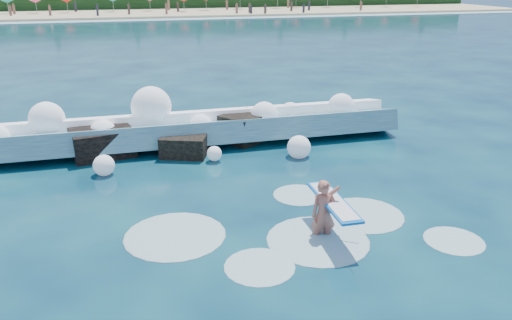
% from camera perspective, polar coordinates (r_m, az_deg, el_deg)
% --- Properties ---
extents(ground, '(200.00, 200.00, 0.00)m').
position_cam_1_polar(ground, '(13.61, -3.97, -8.19)').
color(ground, '#07213A').
rests_on(ground, ground).
extents(beach, '(140.00, 20.00, 0.40)m').
position_cam_1_polar(beach, '(89.98, -14.12, 15.94)').
color(beach, tan).
rests_on(beach, ground).
extents(wet_band, '(140.00, 5.00, 0.08)m').
position_cam_1_polar(wet_band, '(79.03, -13.86, 15.28)').
color(wet_band, silver).
rests_on(wet_band, ground).
extents(breaking_wave, '(17.80, 2.78, 1.53)m').
position_cam_1_polar(breaking_wave, '(20.50, -8.34, 3.32)').
color(breaking_wave, teal).
rests_on(breaking_wave, ground).
extents(rock_cluster, '(8.16, 3.24, 1.30)m').
position_cam_1_polar(rock_cluster, '(19.87, -9.55, 2.33)').
color(rock_cluster, black).
rests_on(rock_cluster, ground).
extents(surfer_with_board, '(0.98, 3.00, 1.89)m').
position_cam_1_polar(surfer_with_board, '(13.21, 7.99, -5.87)').
color(surfer_with_board, '#A9604F').
rests_on(surfer_with_board, ground).
extents(wave_spray, '(14.81, 4.64, 2.36)m').
position_cam_1_polar(wave_spray, '(20.30, -9.66, 4.70)').
color(wave_spray, white).
rests_on(wave_spray, ground).
extents(surf_foam, '(9.15, 5.37, 0.14)m').
position_cam_1_polar(surf_foam, '(13.60, 3.51, -8.18)').
color(surf_foam, silver).
rests_on(surf_foam, ground).
extents(beach_umbrellas, '(112.02, 6.48, 0.50)m').
position_cam_1_polar(beach_umbrellas, '(91.64, -14.33, 17.28)').
color(beach_umbrellas, '#15897B').
rests_on(beach_umbrellas, ground).
extents(beachgoers, '(106.26, 13.26, 1.93)m').
position_cam_1_polar(beachgoers, '(87.26, -11.99, 16.59)').
color(beachgoers, '#3F332D').
rests_on(beachgoers, ground).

